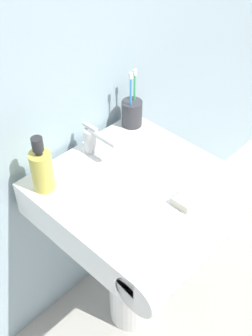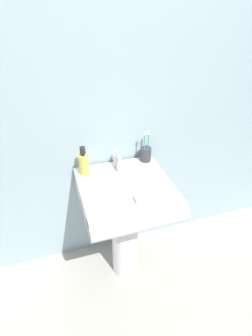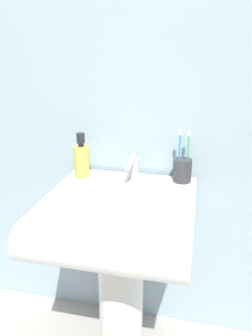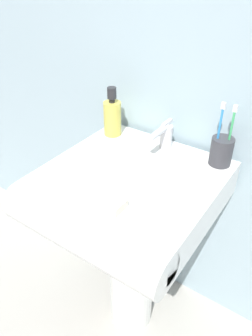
% 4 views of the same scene
% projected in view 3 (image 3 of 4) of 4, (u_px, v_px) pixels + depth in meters
% --- Properties ---
extents(wall_back, '(5.00, 0.05, 2.40)m').
position_uv_depth(wall_back, '(137.00, 60.00, 1.25)').
color(wall_back, '#9EB7C1').
rests_on(wall_back, ground).
extents(sink_pedestal, '(0.17, 0.17, 0.63)m').
position_uv_depth(sink_pedestal, '(121.00, 298.00, 1.29)').
color(sink_pedestal, white).
rests_on(sink_pedestal, ground).
extents(sink_basin, '(0.51, 0.54, 0.12)m').
position_uv_depth(sink_basin, '(117.00, 219.00, 1.12)').
color(sink_basin, white).
rests_on(sink_basin, sink_pedestal).
extents(faucet, '(0.04, 0.14, 0.10)m').
position_uv_depth(faucet, '(133.00, 166.00, 1.28)').
color(faucet, silver).
rests_on(faucet, sink_basin).
extents(toothbrush_cup, '(0.07, 0.07, 0.21)m').
position_uv_depth(toothbrush_cup, '(183.00, 170.00, 1.26)').
color(toothbrush_cup, '#38383D').
rests_on(toothbrush_cup, sink_basin).
extents(soap_bottle, '(0.06, 0.06, 0.18)m').
position_uv_depth(soap_bottle, '(82.00, 160.00, 1.31)').
color(soap_bottle, gold).
rests_on(soap_bottle, sink_basin).
extents(bar_soap, '(0.08, 0.06, 0.02)m').
position_uv_depth(bar_soap, '(120.00, 218.00, 0.97)').
color(bar_soap, silver).
rests_on(bar_soap, sink_basin).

